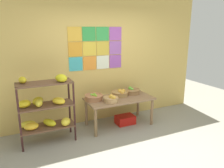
# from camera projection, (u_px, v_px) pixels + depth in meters

# --- Properties ---
(ground) EXTENTS (9.56, 9.56, 0.00)m
(ground) POSITION_uv_depth(u_px,v_px,m) (143.00, 158.00, 3.55)
(ground) COLOR gray
(back_wall_with_art) EXTENTS (5.03, 0.07, 2.92)m
(back_wall_with_art) POSITION_uv_depth(u_px,v_px,m) (100.00, 56.00, 4.78)
(back_wall_with_art) COLOR tan
(back_wall_with_art) RESTS_ON ground
(banana_shelf_unit) EXTENTS (0.98, 0.47, 1.28)m
(banana_shelf_unit) POSITION_uv_depth(u_px,v_px,m) (44.00, 107.00, 3.89)
(banana_shelf_unit) COLOR #371C1B
(banana_shelf_unit) RESTS_ON ground
(display_table) EXTENTS (1.43, 0.69, 0.62)m
(display_table) POSITION_uv_depth(u_px,v_px,m) (119.00, 101.00, 4.65)
(display_table) COLOR #876648
(display_table) RESTS_ON ground
(fruit_basket_centre) EXTENTS (0.37, 0.37, 0.15)m
(fruit_basket_centre) POSITION_uv_depth(u_px,v_px,m) (120.00, 93.00, 4.75)
(fruit_basket_centre) COLOR #A58048
(fruit_basket_centre) RESTS_ON display_table
(fruit_basket_right) EXTENTS (0.38, 0.38, 0.15)m
(fruit_basket_right) POSITION_uv_depth(u_px,v_px,m) (132.00, 91.00, 4.93)
(fruit_basket_right) COLOR olive
(fruit_basket_right) RESTS_ON display_table
(fruit_basket_back_left) EXTENTS (0.38, 0.38, 0.14)m
(fruit_basket_back_left) POSITION_uv_depth(u_px,v_px,m) (94.00, 97.00, 4.48)
(fruit_basket_back_left) COLOR #A76F48
(fruit_basket_back_left) RESTS_ON display_table
(fruit_basket_back_right) EXTENTS (0.30, 0.30, 0.16)m
(fruit_basket_back_right) POSITION_uv_depth(u_px,v_px,m) (111.00, 99.00, 4.35)
(fruit_basket_back_right) COLOR tan
(fruit_basket_back_right) RESTS_ON display_table
(produce_crate_under_table) EXTENTS (0.41, 0.28, 0.19)m
(produce_crate_under_table) POSITION_uv_depth(u_px,v_px,m) (125.00, 120.00, 4.82)
(produce_crate_under_table) COLOR red
(produce_crate_under_table) RESTS_ON ground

